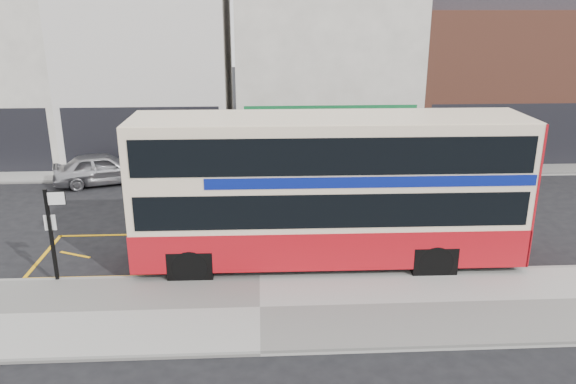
{
  "coord_description": "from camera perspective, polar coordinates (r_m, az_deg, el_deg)",
  "views": [
    {
      "loc": [
        0.05,
        -15.41,
        7.72
      ],
      "look_at": [
        0.97,
        2.0,
        1.9
      ],
      "focal_mm": 35.0,
      "sensor_mm": 36.0,
      "label": 1
    }
  ],
  "objects": [
    {
      "name": "pavement",
      "position": [
        15.18,
        -2.86,
        -11.82
      ],
      "size": [
        40.0,
        4.0,
        0.15
      ],
      "primitive_type": "cube",
      "color": "#A3A19A",
      "rests_on": "ground"
    },
    {
      "name": "terrace_left",
      "position": [
        30.99,
        -13.72,
        13.51
      ],
      "size": [
        8.0,
        8.01,
        11.8
      ],
      "color": "silver",
      "rests_on": "ground"
    },
    {
      "name": "terrace_green_shop",
      "position": [
        30.71,
        3.54,
        13.48
      ],
      "size": [
        9.0,
        8.01,
        11.3
      ],
      "color": "white",
      "rests_on": "ground"
    },
    {
      "name": "bus_stop_post",
      "position": [
        17.17,
        -22.83,
        -3.16
      ],
      "size": [
        0.69,
        0.13,
        2.75
      ],
      "rotation": [
        0.0,
        0.0,
        0.07
      ],
      "color": "black",
      "rests_on": "pavement"
    },
    {
      "name": "car_grey",
      "position": [
        25.55,
        -10.63,
        2.0
      ],
      "size": [
        3.96,
        2.23,
        1.24
      ],
      "primitive_type": "imported",
      "rotation": [
        0.0,
        0.0,
        1.83
      ],
      "color": "#45494D",
      "rests_on": "ground"
    },
    {
      "name": "car_silver",
      "position": [
        26.67,
        -18.3,
        2.3
      ],
      "size": [
        4.56,
        2.87,
        1.45
      ],
      "primitive_type": "imported",
      "rotation": [
        0.0,
        0.0,
        1.87
      ],
      "color": "#A3A3A7",
      "rests_on": "ground"
    },
    {
      "name": "car_white",
      "position": [
        27.05,
        14.31,
        2.83
      ],
      "size": [
        5.09,
        2.8,
        1.4
      ],
      "primitive_type": "imported",
      "rotation": [
        0.0,
        0.0,
        1.39
      ],
      "color": "white",
      "rests_on": "ground"
    },
    {
      "name": "far_pavement",
      "position": [
        27.49,
        -3.01,
        2.29
      ],
      "size": [
        50.0,
        3.0,
        0.15
      ],
      "primitive_type": "cube",
      "color": "#A3A19A",
      "rests_on": "ground"
    },
    {
      "name": "road_markings",
      "position": [
        18.68,
        -2.92,
        -5.96
      ],
      "size": [
        14.0,
        3.4,
        0.01
      ],
      "primitive_type": null,
      "color": "#FFB10D",
      "rests_on": "ground"
    },
    {
      "name": "double_decker_bus",
      "position": [
        16.99,
        4.25,
        0.32
      ],
      "size": [
        11.67,
        2.8,
        4.65
      ],
      "rotation": [
        0.0,
        0.0,
        -0.01
      ],
      "color": "#FAE2BE",
      "rests_on": "ground"
    },
    {
      "name": "ground",
      "position": [
        17.23,
        -2.9,
        -8.18
      ],
      "size": [
        120.0,
        120.0,
        0.0
      ],
      "primitive_type": "plane",
      "color": "black",
      "rests_on": "ground"
    },
    {
      "name": "kerb",
      "position": [
        16.87,
        -2.9,
        -8.52
      ],
      "size": [
        40.0,
        0.15,
        0.15
      ],
      "primitive_type": "cube",
      "color": "gray",
      "rests_on": "ground"
    },
    {
      "name": "street_tree_right",
      "position": [
        28.72,
        10.51,
        9.72
      ],
      "size": [
        2.38,
        2.38,
        5.15
      ],
      "color": "black",
      "rests_on": "ground"
    },
    {
      "name": "terrace_right",
      "position": [
        33.0,
        19.6,
        11.95
      ],
      "size": [
        9.0,
        8.01,
        10.3
      ],
      "color": "brown",
      "rests_on": "ground"
    }
  ]
}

